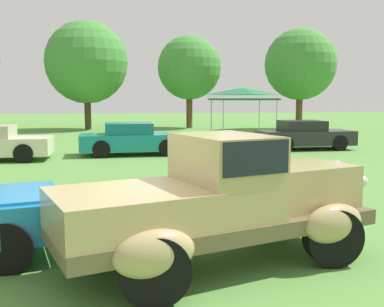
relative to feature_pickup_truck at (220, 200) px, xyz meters
name	(u,v)px	position (x,y,z in m)	size (l,w,h in m)	color
ground_plane	(160,258)	(-0.74, 0.36, -0.86)	(120.00, 120.00, 0.00)	#568C3D
feature_pickup_truck	(220,200)	(0.00, 0.00, 0.00)	(4.41, 2.74, 1.70)	brown
show_car_teal	(132,139)	(-0.60, 11.95, -0.26)	(4.04, 1.81, 1.22)	teal
show_car_charcoal	(305,135)	(6.68, 12.57, -0.26)	(3.94, 1.74, 1.22)	#28282D
canopy_tent_center_field	(243,93)	(5.47, 17.80, 1.56)	(3.08, 3.08, 2.71)	#B7B7BC
treeline_center	(86,62)	(-2.97, 26.82, 3.71)	(5.60, 5.60, 7.39)	#47331E
treeline_mid_right	(189,68)	(4.23, 27.31, 3.46)	(4.58, 4.58, 6.62)	brown
treeline_far_right	(300,65)	(11.49, 24.53, 3.59)	(4.89, 4.89, 6.91)	brown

